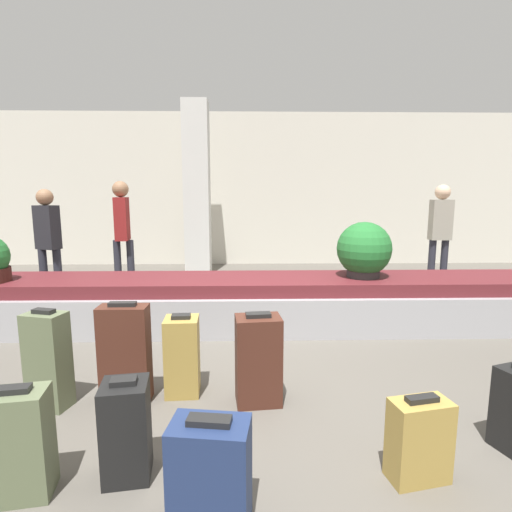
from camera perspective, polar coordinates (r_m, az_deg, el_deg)
The scene contains 16 objects.
ground_plane at distance 3.33m, azimuth 0.66°, elevation -18.51°, with size 18.00×18.00×0.00m, color #59544C.
back_wall at distance 8.64m, azimuth -0.66°, elevation 9.43°, with size 18.00×0.06×3.20m.
carousel at distance 4.67m, azimuth -0.00°, elevation -6.66°, with size 8.23×1.00×0.58m.
pillar at distance 7.66m, azimuth -8.41°, elevation 9.39°, with size 0.47×0.47×3.20m.
suitcase_0 at distance 3.01m, azimuth 0.32°, elevation -14.60°, with size 0.35×0.27×0.69m.
suitcase_1 at distance 3.17m, azimuth -18.20°, elevation -13.11°, with size 0.35×0.18×0.76m.
suitcase_2 at distance 3.20m, azimuth -10.49°, elevation -13.83°, with size 0.27×0.26×0.63m.
suitcase_3 at distance 2.10m, azimuth -6.55°, elevation -28.58°, with size 0.39×0.27×0.54m.
suitcase_4 at distance 2.53m, azimuth -30.94°, elevation -22.06°, with size 0.34×0.25×0.59m.
suitcase_5 at distance 3.30m, azimuth -27.60°, elevation -13.08°, with size 0.32×0.25×0.73m.
suitcase_6 at distance 2.51m, azimuth 22.28°, elevation -23.16°, with size 0.34×0.23×0.48m.
suitcase_8 at distance 2.46m, azimuth -18.04°, elevation -22.53°, with size 0.28×0.28×0.57m.
potted_plant_0 at distance 4.74m, azimuth 15.18°, elevation 0.73°, with size 0.62×0.62×0.64m.
traveler_0 at distance 6.41m, azimuth -18.55°, elevation 3.99°, with size 0.31×0.34×1.71m.
traveler_1 at distance 6.26m, azimuth -27.58°, elevation 2.51°, with size 0.36×0.29×1.59m.
traveler_2 at distance 6.97m, azimuth 24.82°, elevation 3.71°, with size 0.32×0.23×1.67m.
Camera 1 is at (-0.11, -2.95, 1.54)m, focal length 28.00 mm.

